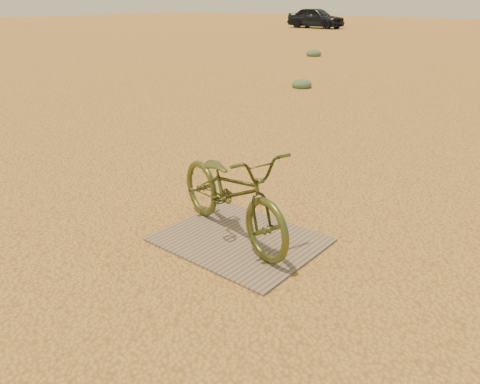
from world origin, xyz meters
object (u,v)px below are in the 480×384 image
Objects in this scene: boat_near_left at (307,19)px; bicycle at (232,191)px; plywood_board at (240,240)px; car at (316,18)px.

bicycle is at bearing -103.62° from boat_near_left.
plywood_board is 35.93m from car.
car is 5.49m from boat_near_left.
bicycle is at bearing 172.19° from plywood_board.
plywood_board is at bearing -149.67° from car.
bicycle is (-0.12, 0.02, 0.48)m from plywood_board.
car is (-17.80, 31.11, 0.29)m from bicycle.
boat_near_left is at bearing 39.55° from car.
bicycle is 41.26m from boat_near_left.
car reaches higher than boat_near_left.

